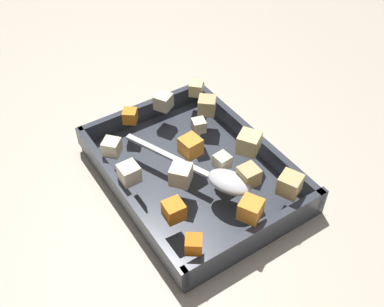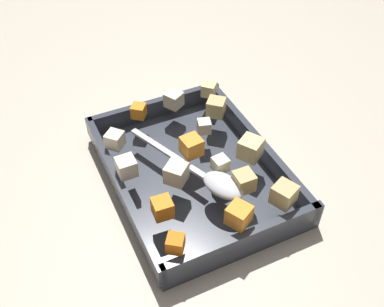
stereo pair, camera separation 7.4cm
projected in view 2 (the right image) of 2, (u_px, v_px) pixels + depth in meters
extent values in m
plane|color=#BCB29E|center=(197.00, 182.00, 0.78)|extent=(4.00, 4.00, 0.00)
cube|color=#333842|center=(192.00, 176.00, 0.78)|extent=(0.35, 0.26, 0.01)
cube|color=#333842|center=(257.00, 144.00, 0.80)|extent=(0.35, 0.01, 0.04)
cube|color=#333842|center=(121.00, 190.00, 0.73)|extent=(0.35, 0.01, 0.04)
cube|color=#333842|center=(242.00, 242.00, 0.66)|extent=(0.01, 0.26, 0.04)
cube|color=#333842|center=(154.00, 108.00, 0.87)|extent=(0.01, 0.26, 0.04)
cube|color=orange|center=(189.00, 147.00, 0.75)|extent=(0.03, 0.03, 0.03)
cube|color=orange|center=(139.00, 111.00, 0.82)|extent=(0.03, 0.03, 0.02)
cube|color=orange|center=(162.00, 208.00, 0.66)|extent=(0.03, 0.03, 0.03)
cube|color=orange|center=(175.00, 243.00, 0.62)|extent=(0.03, 0.03, 0.02)
cube|color=orange|center=(241.00, 214.00, 0.65)|extent=(0.04, 0.04, 0.03)
cube|color=beige|center=(176.00, 173.00, 0.71)|extent=(0.04, 0.04, 0.03)
cube|color=beige|center=(174.00, 100.00, 0.84)|extent=(0.04, 0.04, 0.03)
cube|color=#E0CC89|center=(209.00, 89.00, 0.87)|extent=(0.03, 0.03, 0.02)
cube|color=#E0CC89|center=(251.00, 148.00, 0.74)|extent=(0.05, 0.05, 0.03)
cube|color=tan|center=(216.00, 107.00, 0.82)|extent=(0.04, 0.04, 0.03)
cube|color=tan|center=(284.00, 194.00, 0.68)|extent=(0.04, 0.04, 0.03)
cube|color=beige|center=(220.00, 164.00, 0.73)|extent=(0.03, 0.03, 0.02)
cube|color=tan|center=(244.00, 181.00, 0.70)|extent=(0.03, 0.03, 0.03)
cube|color=beige|center=(115.00, 140.00, 0.76)|extent=(0.04, 0.04, 0.03)
cube|color=silver|center=(126.00, 167.00, 0.72)|extent=(0.03, 0.03, 0.03)
cube|color=beige|center=(204.00, 126.00, 0.79)|extent=(0.03, 0.03, 0.02)
ellipsoid|color=silver|center=(223.00, 185.00, 0.70)|extent=(0.08, 0.07, 0.02)
cube|color=silver|center=(167.00, 153.00, 0.76)|extent=(0.16, 0.07, 0.01)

